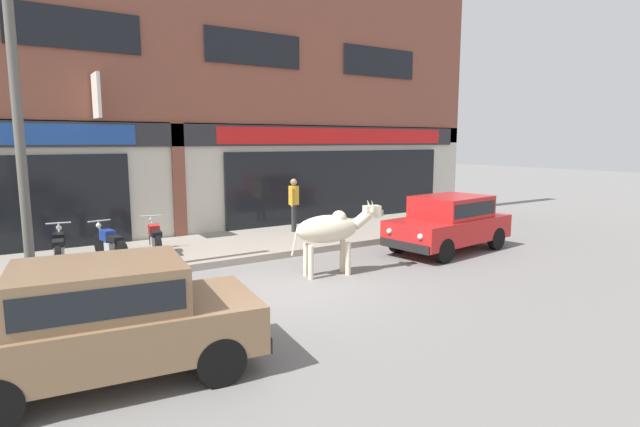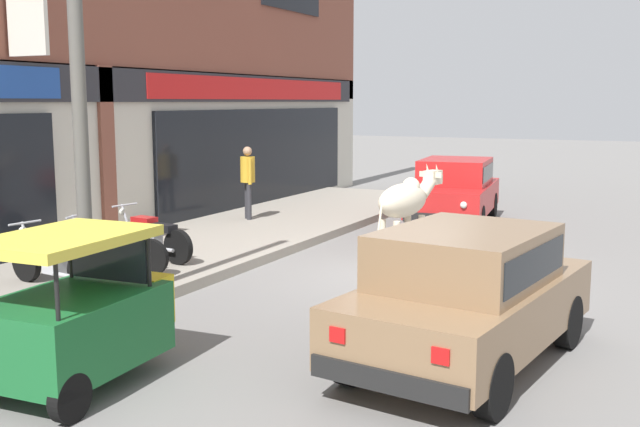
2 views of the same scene
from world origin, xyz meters
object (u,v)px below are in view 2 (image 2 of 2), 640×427
object	(u,v)px
auto_rickshaw	(78,319)
motorcycle_0	(53,260)
car_1	(455,188)
car_0	(467,290)
utility_pole	(77,52)
cow	(406,201)
motorcycle_2	(150,237)
motorcycle_1	(113,248)
pedestrian	(248,175)

from	to	relation	value
auto_rickshaw	motorcycle_0	bearing A→B (deg)	49.59
car_1	auto_rickshaw	bearing A→B (deg)	177.45
car_0	utility_pole	xyz separation A→B (m)	(-0.54, 4.68, 2.51)
cow	utility_pole	size ratio (longest dim) A/B	0.34
motorcycle_0	utility_pole	world-z (taller)	utility_pole
cow	motorcycle_2	size ratio (longest dim) A/B	1.18
car_0	utility_pole	size ratio (longest dim) A/B	0.59
cow	motorcycle_2	distance (m)	4.44
cow	utility_pole	world-z (taller)	utility_pole
cow	motorcycle_1	xyz separation A→B (m)	(-3.88, 3.26, -0.45)
cow	auto_rickshaw	bearing A→B (deg)	174.01
cow	motorcycle_0	xyz separation A→B (m)	(-4.91, 3.42, -0.45)
car_0	motorcycle_2	distance (m)	6.25
motorcycle_2	utility_pole	world-z (taller)	utility_pole
car_1	auto_rickshaw	xyz separation A→B (m)	(-11.12, 0.49, -0.15)
car_0	cow	bearing A→B (deg)	26.45
auto_rickshaw	motorcycle_2	size ratio (longest dim) A/B	1.12
auto_rickshaw	utility_pole	size ratio (longest dim) A/B	0.32
cow	utility_pole	xyz separation A→B (m)	(-5.53, 2.20, 2.32)
auto_rickshaw	motorcycle_1	bearing A→B (deg)	37.28
car_1	motorcycle_2	bearing A→B (deg)	155.25
pedestrian	car_1	bearing A→B (deg)	-58.63
motorcycle_0	car_0	bearing A→B (deg)	-90.74
car_0	motorcycle_2	bearing A→B (deg)	69.94
motorcycle_0	utility_pole	distance (m)	3.10
auto_rickshaw	utility_pole	distance (m)	3.45
cow	car_1	bearing A→B (deg)	3.74
motorcycle_1	cow	bearing A→B (deg)	-40.03
cow	auto_rickshaw	xyz separation A→B (m)	(-7.18, 0.75, -0.35)
utility_pole	car_0	bearing A→B (deg)	-83.38
cow	pedestrian	distance (m)	4.49
motorcycle_0	motorcycle_1	size ratio (longest dim) A/B	1.00
motorcycle_2	motorcycle_1	bearing A→B (deg)	-173.12
car_1	pedestrian	size ratio (longest dim) A/B	2.34
utility_pole	motorcycle_1	bearing A→B (deg)	32.89
motorcycle_2	motorcycle_0	bearing A→B (deg)	179.14
car_1	auto_rickshaw	size ratio (longest dim) A/B	1.85
auto_rickshaw	pedestrian	distance (m)	9.38
motorcycle_0	cow	bearing A→B (deg)	-34.85
motorcycle_1	utility_pole	size ratio (longest dim) A/B	0.28
car_0	pedestrian	world-z (taller)	pedestrian
car_0	auto_rickshaw	distance (m)	3.91
car_0	auto_rickshaw	world-z (taller)	auto_rickshaw
auto_rickshaw	utility_pole	xyz separation A→B (m)	(1.65, 1.44, 2.67)
car_0	motorcycle_2	xyz separation A→B (m)	(2.14, 5.86, -0.26)
car_1	motorcycle_0	distance (m)	9.40
cow	utility_pole	bearing A→B (deg)	158.32
car_1	utility_pole	bearing A→B (deg)	168.43
auto_rickshaw	pedestrian	xyz separation A→B (m)	(8.70, 3.47, 0.49)
pedestrian	utility_pole	xyz separation A→B (m)	(-7.05, -2.02, 2.18)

